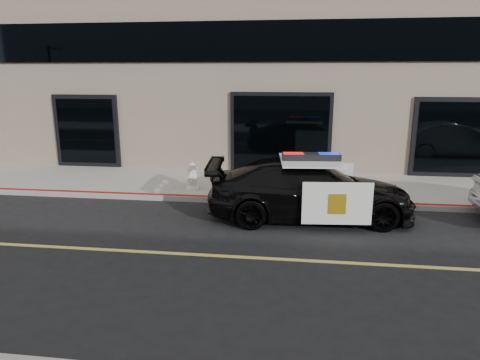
# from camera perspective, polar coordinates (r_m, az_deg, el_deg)

# --- Properties ---
(ground) EXTENTS (120.00, 120.00, 0.00)m
(ground) POSITION_cam_1_polar(r_m,az_deg,el_deg) (8.44, 10.31, -10.64)
(ground) COLOR black
(ground) RESTS_ON ground
(sidewalk_n) EXTENTS (60.00, 3.50, 0.15)m
(sidewalk_n) POSITION_cam_1_polar(r_m,az_deg,el_deg) (13.37, 9.31, -0.92)
(sidewalk_n) COLOR gray
(sidewalk_n) RESTS_ON ground
(building_n) EXTENTS (60.00, 7.00, 12.00)m
(building_n) POSITION_cam_1_polar(r_m,az_deg,el_deg) (18.34, 9.60, 21.77)
(building_n) COLOR #756856
(building_n) RESTS_ON ground
(police_car) EXTENTS (2.88, 5.33, 1.63)m
(police_car) POSITION_cam_1_polar(r_m,az_deg,el_deg) (10.57, 9.30, -1.26)
(police_car) COLOR black
(police_car) RESTS_ON ground
(fire_hydrant) EXTENTS (0.37, 0.52, 0.82)m
(fire_hydrant) POSITION_cam_1_polar(r_m,az_deg,el_deg) (12.61, -6.36, 0.43)
(fire_hydrant) COLOR white
(fire_hydrant) RESTS_ON sidewalk_n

